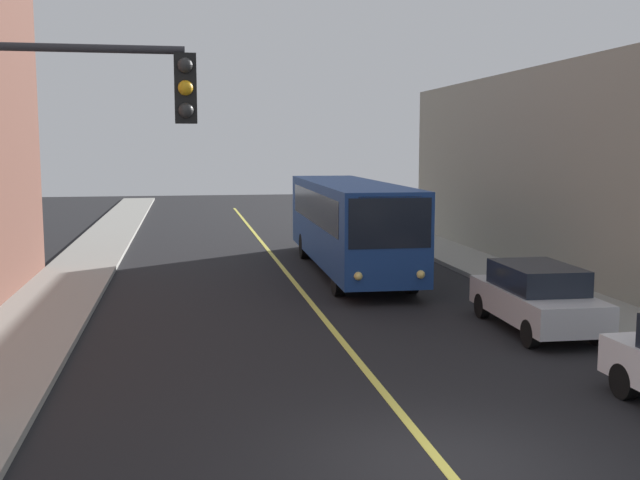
% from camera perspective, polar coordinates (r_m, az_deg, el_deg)
% --- Properties ---
extents(ground_plane, '(120.00, 120.00, 0.00)m').
position_cam_1_polar(ground_plane, '(11.22, 9.25, -16.46)').
color(ground_plane, black).
extents(sidewalk_left, '(2.50, 90.00, 0.15)m').
position_cam_1_polar(sidewalk_left, '(20.52, -20.56, -5.72)').
color(sidewalk_left, gray).
rests_on(sidewalk_left, ground).
extents(sidewalk_right, '(2.50, 90.00, 0.15)m').
position_cam_1_polar(sidewalk_right, '(22.85, 18.17, -4.34)').
color(sidewalk_right, gray).
rests_on(sidewalk_right, ground).
extents(lane_stripe_center, '(0.16, 60.00, 0.01)m').
position_cam_1_polar(lane_stripe_center, '(25.33, -2.07, -3.05)').
color(lane_stripe_center, '#D8CC4C').
rests_on(lane_stripe_center, ground).
extents(city_bus, '(2.82, 12.20, 3.20)m').
position_cam_1_polar(city_bus, '(26.78, 2.17, 1.42)').
color(city_bus, navy).
rests_on(city_bus, ground).
extents(parked_car_silver, '(1.92, 4.45, 1.62)m').
position_cam_1_polar(parked_car_silver, '(19.11, 16.00, -4.11)').
color(parked_car_silver, '#B7B7BC').
rests_on(parked_car_silver, ground).
extents(traffic_signal_left_corner, '(3.75, 0.48, 6.00)m').
position_cam_1_polar(traffic_signal_left_corner, '(11.56, -19.81, 5.87)').
color(traffic_signal_left_corner, '#2D2D33').
rests_on(traffic_signal_left_corner, sidewalk_left).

